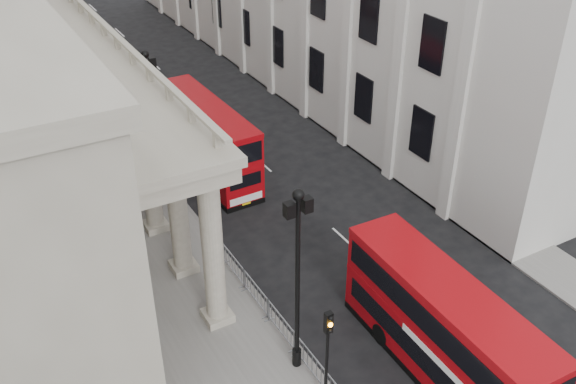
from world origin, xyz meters
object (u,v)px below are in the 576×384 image
Objects in this scene: lamp_post_north at (79,33)px; bus_near at (443,329)px; lamp_post_mid at (152,112)px; traffic_light at (328,341)px; lamp_post_south at (298,271)px; bus_far at (206,137)px; pedestrian_b at (92,210)px; pedestrian_c at (129,217)px; pedestrian_a at (133,211)px.

bus_near is (4.81, -34.97, -2.65)m from lamp_post_north.
lamp_post_mid reaches higher than traffic_light.
bus_far is (3.32, 16.58, -2.63)m from lamp_post_south.
lamp_post_north is (0.00, 16.00, 0.00)m from lamp_post_mid.
lamp_post_mid is 0.83× the size of bus_near.
lamp_post_north is 5.46× the size of pedestrian_b.
lamp_post_south is 0.82× the size of bus_far.
lamp_post_mid is 1.00× the size of lamp_post_north.
pedestrian_c reaches higher than pedestrian_b.
pedestrian_c is at bearing -98.59° from lamp_post_north.
lamp_post_north is 0.82× the size of bus_far.
bus_far is (3.32, 0.58, -2.63)m from lamp_post_mid.
bus_near is at bearing -95.51° from pedestrian_a.
lamp_post_mid is 1.93× the size of traffic_light.
pedestrian_c is at bearing 103.20° from lamp_post_south.
traffic_light is 2.82× the size of pedestrian_b.
bus_near is at bearing -58.17° from pedestrian_c.
traffic_light is at bearing -87.16° from lamp_post_south.
lamp_post_mid is at bearing 105.49° from bus_near.
bus_near is at bearing -31.68° from lamp_post_south.
lamp_post_south is at bearing 92.84° from traffic_light.
pedestrian_a is at bearing -150.28° from bus_far.
pedestrian_b is (-4.41, -17.78, -4.03)m from lamp_post_north.
pedestrian_b is (-4.41, 14.22, -4.03)m from lamp_post_south.
lamp_post_south is 6.24m from bus_near.
pedestrian_c is (-7.75, 15.50, -1.33)m from bus_near.
pedestrian_a is at bearing 153.14° from pedestrian_b.
pedestrian_b is at bearing -158.04° from lamp_post_mid.
bus_near is 19.55m from pedestrian_b.
traffic_light reaches higher than pedestrian_b.
lamp_post_north is 5.34× the size of pedestrian_a.
lamp_post_south reaches higher than bus_near.
lamp_post_north is at bearing -97.79° from pedestrian_b.
traffic_light reaches higher than pedestrian_c.
pedestrian_a is (-2.56, -2.98, -4.01)m from lamp_post_mid.
bus_near is 17.66m from pedestrian_a.
pedestrian_c is at bearing 117.83° from bus_near.
traffic_light is 0.42× the size of bus_far.
lamp_post_mid is 6.23m from pedestrian_b.
bus_near is at bearing -87.12° from bus_far.
bus_far is at bearing 9.95° from lamp_post_mid.
lamp_post_north is 34.07m from traffic_light.
pedestrian_b is (-1.85, 1.20, -0.02)m from pedestrian_a.
lamp_post_south is at bearing -71.52° from pedestrian_c.
lamp_post_mid is at bearing 54.97° from pedestrian_c.
lamp_post_mid is 0.82× the size of bus_far.
lamp_post_south is at bearing 149.59° from bus_near.
lamp_post_south is 1.93× the size of traffic_light.
lamp_post_mid is at bearing -171.53° from bus_far.
pedestrian_c is at bearing 137.27° from pedestrian_b.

